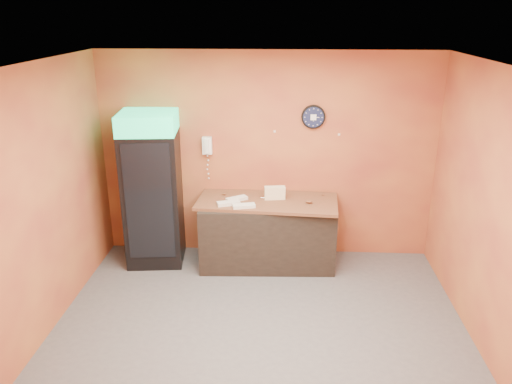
{
  "coord_description": "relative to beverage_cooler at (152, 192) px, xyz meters",
  "views": [
    {
      "loc": [
        0.23,
        -4.49,
        3.27
      ],
      "look_at": [
        -0.07,
        0.6,
        1.4
      ],
      "focal_mm": 35.0,
      "sensor_mm": 36.0,
      "label": 1
    }
  ],
  "objects": [
    {
      "name": "floor",
      "position": [
        1.51,
        -1.6,
        -1.0
      ],
      "size": [
        4.5,
        4.5,
        0.0
      ],
      "primitive_type": "plane",
      "color": "#47474C",
      "rests_on": "ground"
    },
    {
      "name": "back_wall",
      "position": [
        1.51,
        0.4,
        0.4
      ],
      "size": [
        4.5,
        0.02,
        2.8
      ],
      "primitive_type": "cube",
      "color": "#BF7235",
      "rests_on": "floor"
    },
    {
      "name": "left_wall",
      "position": [
        -0.74,
        -1.6,
        0.4
      ],
      "size": [
        0.02,
        4.0,
        2.8
      ],
      "primitive_type": "cube",
      "color": "#BF7235",
      "rests_on": "floor"
    },
    {
      "name": "right_wall",
      "position": [
        3.76,
        -1.6,
        0.4
      ],
      "size": [
        0.02,
        4.0,
        2.8
      ],
      "primitive_type": "cube",
      "color": "#BF7235",
      "rests_on": "floor"
    },
    {
      "name": "ceiling",
      "position": [
        1.51,
        -1.6,
        1.8
      ],
      "size": [
        4.5,
        4.0,
        0.02
      ],
      "primitive_type": "cube",
      "color": "white",
      "rests_on": "back_wall"
    },
    {
      "name": "beverage_cooler",
      "position": [
        0.0,
        0.0,
        0.0
      ],
      "size": [
        0.79,
        0.8,
        2.06
      ],
      "rotation": [
        0.0,
        0.0,
        0.1
      ],
      "color": "black",
      "rests_on": "floor"
    },
    {
      "name": "prep_counter",
      "position": [
        1.53,
        0.0,
        -0.56
      ],
      "size": [
        1.79,
        0.86,
        0.88
      ],
      "primitive_type": "cube",
      "rotation": [
        0.0,
        0.0,
        0.04
      ],
      "color": "black",
      "rests_on": "floor"
    },
    {
      "name": "wall_clock",
      "position": [
        2.11,
        0.37,
        0.95
      ],
      "size": [
        0.31,
        0.06,
        0.31
      ],
      "color": "black",
      "rests_on": "back_wall"
    },
    {
      "name": "wall_phone",
      "position": [
        0.7,
        0.34,
        0.55
      ],
      "size": [
        0.13,
        0.11,
        0.23
      ],
      "color": "white",
      "rests_on": "back_wall"
    },
    {
      "name": "butcher_paper",
      "position": [
        1.53,
        0.0,
        -0.1
      ],
      "size": [
        1.87,
        0.93,
        0.04
      ],
      "primitive_type": "cube",
      "rotation": [
        0.0,
        0.0,
        -0.07
      ],
      "color": "brown",
      "rests_on": "prep_counter"
    },
    {
      "name": "sub_roll_stack",
      "position": [
        1.62,
        0.05,
        0.0
      ],
      "size": [
        0.28,
        0.13,
        0.17
      ],
      "rotation": [
        0.0,
        0.0,
        0.13
      ],
      "color": "#F2E7BC",
      "rests_on": "butcher_paper"
    },
    {
      "name": "wrapped_sandwich_left",
      "position": [
        1.04,
        -0.19,
        -0.06
      ],
      "size": [
        0.31,
        0.2,
        0.04
      ],
      "primitive_type": "cube",
      "rotation": [
        0.0,
        0.0,
        0.33
      ],
      "color": "silver",
      "rests_on": "butcher_paper"
    },
    {
      "name": "wrapped_sandwich_mid",
      "position": [
        1.24,
        -0.27,
        -0.06
      ],
      "size": [
        0.3,
        0.18,
        0.04
      ],
      "primitive_type": "cube",
      "rotation": [
        0.0,
        0.0,
        0.25
      ],
      "color": "silver",
      "rests_on": "butcher_paper"
    },
    {
      "name": "wrapped_sandwich_right",
      "position": [
        1.13,
        -0.03,
        -0.06
      ],
      "size": [
        0.29,
        0.25,
        0.04
      ],
      "primitive_type": "cube",
      "rotation": [
        0.0,
        0.0,
        0.58
      ],
      "color": "silver",
      "rests_on": "butcher_paper"
    },
    {
      "name": "kitchen_tool",
      "position": [
        1.6,
        0.05,
        -0.05
      ],
      "size": [
        0.06,
        0.06,
        0.06
      ],
      "primitive_type": "cylinder",
      "color": "silver",
      "rests_on": "butcher_paper"
    }
  ]
}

